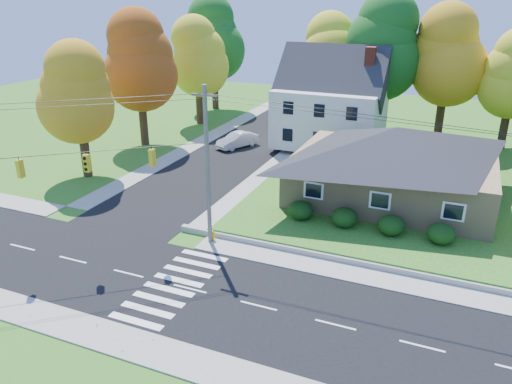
% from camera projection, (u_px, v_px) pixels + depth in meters
% --- Properties ---
extents(ground, '(120.00, 120.00, 0.00)m').
position_uv_depth(ground, '(190.00, 289.00, 26.81)').
color(ground, '#3D7923').
extents(road_main, '(90.00, 8.00, 0.02)m').
position_uv_depth(road_main, '(190.00, 289.00, 26.81)').
color(road_main, black).
rests_on(road_main, ground).
extents(road_cross, '(8.00, 44.00, 0.02)m').
position_uv_depth(road_cross, '(248.00, 144.00, 51.88)').
color(road_cross, black).
rests_on(road_cross, ground).
extents(sidewalk_north, '(90.00, 2.00, 0.08)m').
position_uv_depth(sidewalk_north, '(230.00, 247.00, 31.06)').
color(sidewalk_north, '#9C9A90').
rests_on(sidewalk_north, ground).
extents(sidewalk_south, '(90.00, 2.00, 0.08)m').
position_uv_depth(sidewalk_south, '(134.00, 345.00, 22.53)').
color(sidewalk_south, '#9C9A90').
rests_on(sidewalk_south, ground).
extents(lawn, '(30.00, 30.00, 0.50)m').
position_uv_depth(lawn, '(463.00, 187.00, 39.95)').
color(lawn, '#3D7923').
rests_on(lawn, ground).
extents(ranch_house, '(14.60, 10.60, 5.40)m').
position_uv_depth(ranch_house, '(394.00, 162.00, 36.35)').
color(ranch_house, tan).
rests_on(ranch_house, lawn).
extents(colonial_house, '(10.40, 8.40, 9.60)m').
position_uv_depth(colonial_house, '(331.00, 103.00, 48.97)').
color(colonial_house, silver).
rests_on(colonial_house, lawn).
extents(hedge_row, '(10.70, 1.70, 1.27)m').
position_uv_depth(hedge_row, '(367.00, 221.00, 32.04)').
color(hedge_row, '#163A10').
rests_on(hedge_row, lawn).
extents(traffic_infrastructure, '(38.10, 10.66, 10.00)m').
position_uv_depth(traffic_infrastructure, '(196.00, 191.00, 26.08)').
color(traffic_infrastructure, '#666059').
rests_on(traffic_infrastructure, ground).
extents(tree_lot_0, '(6.72, 6.72, 12.51)m').
position_uv_depth(tree_lot_0, '(329.00, 57.00, 53.43)').
color(tree_lot_0, '#3F2A19').
rests_on(tree_lot_0, lawn).
extents(tree_lot_1, '(7.84, 7.84, 14.60)m').
position_uv_depth(tree_lot_1, '(385.00, 47.00, 49.92)').
color(tree_lot_1, '#3F2A19').
rests_on(tree_lot_1, lawn).
extents(tree_lot_2, '(7.28, 7.28, 13.56)m').
position_uv_depth(tree_lot_2, '(448.00, 56.00, 48.86)').
color(tree_lot_2, '#3F2A19').
rests_on(tree_lot_2, lawn).
extents(tree_west_0, '(6.16, 6.16, 11.47)m').
position_uv_depth(tree_west_0, '(77.00, 93.00, 40.49)').
color(tree_west_0, '#3F2A19').
rests_on(tree_west_0, ground).
extents(tree_west_1, '(7.28, 7.28, 13.56)m').
position_uv_depth(tree_west_1, '(138.00, 61.00, 48.90)').
color(tree_west_1, '#3F2A19').
rests_on(tree_west_1, ground).
extents(tree_west_2, '(6.72, 6.72, 12.51)m').
position_uv_depth(tree_west_2, '(197.00, 57.00, 57.32)').
color(tree_west_2, '#3F2A19').
rests_on(tree_west_2, ground).
extents(tree_west_3, '(7.84, 7.84, 14.60)m').
position_uv_depth(tree_west_3, '(214.00, 39.00, 64.38)').
color(tree_west_3, '#3F2A19').
rests_on(tree_west_3, ground).
extents(white_car, '(3.36, 4.79, 1.50)m').
position_uv_depth(white_car, '(237.00, 140.00, 50.68)').
color(white_car, beige).
rests_on(white_car, road_cross).
extents(fire_hydrant, '(0.43, 0.34, 0.76)m').
position_uv_depth(fire_hydrant, '(213.00, 236.00, 31.80)').
color(fire_hydrant, '#DEB502').
rests_on(fire_hydrant, ground).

